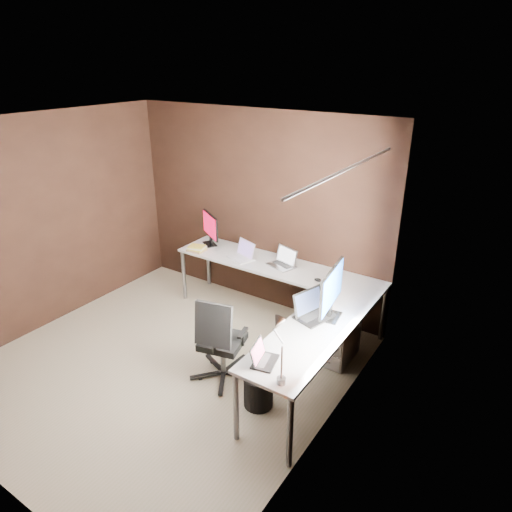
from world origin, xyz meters
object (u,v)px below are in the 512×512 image
(laptop_white, at_px, (243,254))
(laptop_black_small, at_px, (262,358))
(desk_lamp, at_px, (279,341))
(wastebasket, at_px, (258,391))
(monitor_left, at_px, (210,227))
(laptop_black_big, at_px, (313,311))
(book_stack, at_px, (197,248))
(laptop_silver, at_px, (283,262))
(drawer_pedestal, at_px, (334,332))
(office_chair, at_px, (222,355))
(monitor_right, at_px, (332,290))

(laptop_white, bearing_deg, laptop_black_small, -30.96)
(desk_lamp, xyz_separation_m, wastebasket, (-0.40, 0.33, -0.90))
(laptop_white, bearing_deg, monitor_left, -172.76)
(laptop_black_big, height_order, book_stack, laptop_black_big)
(laptop_silver, distance_m, wastebasket, 1.72)
(drawer_pedestal, relative_size, monitor_left, 1.39)
(laptop_white, height_order, office_chair, same)
(laptop_white, bearing_deg, office_chair, -44.33)
(laptop_black_big, xyz_separation_m, wastebasket, (-0.21, -0.64, -0.62))
(laptop_silver, relative_size, wastebasket, 1.17)
(monitor_left, xyz_separation_m, book_stack, (-0.01, -0.28, -0.21))
(drawer_pedestal, height_order, monitor_left, monitor_left)
(book_stack, distance_m, desk_lamp, 2.71)
(laptop_silver, height_order, laptop_black_big, laptop_black_big)
(desk_lamp, bearing_deg, drawer_pedestal, 108.92)
(laptop_black_small, bearing_deg, wastebasket, 25.64)
(book_stack, xyz_separation_m, desk_lamp, (2.18, -1.59, 0.29))
(monitor_left, distance_m, wastebasket, 2.47)
(laptop_black_big, distance_m, wastebasket, 0.91)
(drawer_pedestal, relative_size, laptop_white, 1.59)
(laptop_white, distance_m, laptop_black_small, 2.13)
(monitor_left, distance_m, office_chair, 1.98)
(monitor_left, relative_size, wastebasket, 1.35)
(monitor_left, height_order, laptop_black_big, monitor_left)
(monitor_left, distance_m, book_stack, 0.35)
(laptop_silver, bearing_deg, laptop_white, -154.12)
(laptop_white, bearing_deg, laptop_silver, 28.85)
(monitor_right, bearing_deg, monitor_left, 61.04)
(laptop_silver, height_order, wastebasket, laptop_silver)
(laptop_black_small, height_order, wastebasket, laptop_black_small)
(monitor_right, height_order, office_chair, monitor_right)
(monitor_right, bearing_deg, laptop_black_small, 162.64)
(laptop_black_big, bearing_deg, laptop_black_small, -163.47)
(drawer_pedestal, relative_size, wastebasket, 1.87)
(monitor_right, bearing_deg, wastebasket, 145.05)
(office_chair, height_order, wastebasket, office_chair)
(laptop_white, relative_size, laptop_silver, 1.00)
(desk_lamp, height_order, office_chair, desk_lamp)
(drawer_pedestal, distance_m, monitor_left, 2.17)
(drawer_pedestal, bearing_deg, laptop_white, 168.34)
(drawer_pedestal, relative_size, book_stack, 2.48)
(monitor_right, bearing_deg, laptop_black_big, 106.97)
(monitor_right, xyz_separation_m, wastebasket, (-0.36, -0.70, -0.86))
(office_chair, bearing_deg, drawer_pedestal, 36.69)
(laptop_black_big, bearing_deg, office_chair, 141.14)
(laptop_black_small, xyz_separation_m, wastebasket, (-0.20, 0.25, -0.61))
(monitor_left, xyz_separation_m, laptop_silver, (1.15, -0.05, -0.19))
(desk_lamp, bearing_deg, laptop_black_big, 114.59)
(office_chair, bearing_deg, monitor_right, 18.60)
(drawer_pedestal, relative_size, desk_lamp, 1.14)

